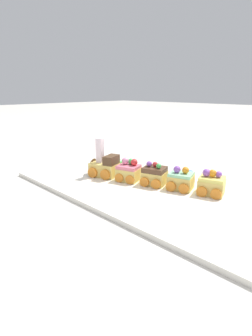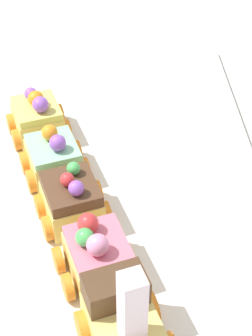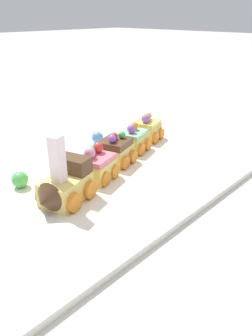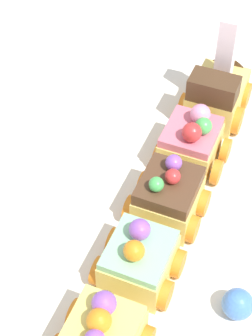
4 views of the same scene
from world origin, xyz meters
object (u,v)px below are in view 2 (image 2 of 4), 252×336
Objects in this scene: cake_train_locomotive at (128,336)px; cake_car_strawberry at (94,256)px; cake_car_lemon at (38,119)px; cake_car_chocolate at (72,202)px; cake_car_mint at (54,159)px.

cake_car_strawberry is (-0.09, -0.03, -0.00)m from cake_train_locomotive.
cake_car_strawberry is 0.24m from cake_car_lemon.
cake_train_locomotive is at bearing -0.04° from cake_car_chocolate.
cake_car_lemon is (-0.16, -0.05, -0.00)m from cake_car_chocolate.
cake_car_lemon is (-0.08, -0.02, 0.00)m from cake_car_mint.
cake_car_strawberry reaches higher than cake_car_mint.
cake_car_strawberry is 1.00× the size of cake_car_chocolate.
cake_car_strawberry is 1.00× the size of cake_car_mint.
cake_car_chocolate is (-0.17, -0.05, -0.00)m from cake_train_locomotive.
cake_car_strawberry is at bearing -0.13° from cake_car_mint.
cake_car_strawberry is 0.08m from cake_car_chocolate.
cake_car_strawberry is 1.00× the size of cake_car_lemon.
cake_car_chocolate is at bearing 179.78° from cake_car_strawberry.
cake_train_locomotive is 0.34m from cake_car_lemon.
cake_car_mint is at bearing 179.87° from cake_car_strawberry.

